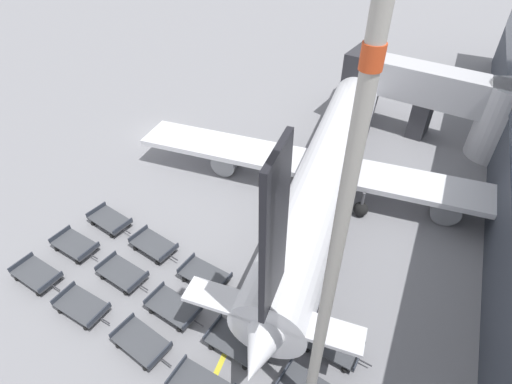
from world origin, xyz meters
TOP-DOWN VIEW (x-y plane):
  - ground_plane at (0.00, 0.00)m, footprint 500.00×500.00m
  - jet_bridge at (25.29, 10.74)m, footprint 16.87×6.48m
  - airplane at (18.03, -0.68)m, footprint 32.77×39.21m
  - baggage_dolly_row_near_col_a at (3.97, -18.39)m, footprint 3.93×2.10m
  - baggage_dolly_row_near_col_b at (8.35, -18.95)m, footprint 3.91×2.03m
  - baggage_dolly_row_near_col_c at (13.04, -19.31)m, footprint 3.95×2.28m
  - baggage_dolly_row_mid_a_col_a at (4.28, -15.39)m, footprint 3.93×2.12m
  - baggage_dolly_row_mid_a_col_b at (8.91, -15.96)m, footprint 3.94×2.19m
  - baggage_dolly_row_mid_a_col_c at (13.34, -16.67)m, footprint 3.94×2.16m
  - baggage_dolly_row_mid_a_col_d at (17.72, -17.09)m, footprint 3.92×2.07m
  - baggage_dolly_row_mid_b_col_a at (4.74, -12.40)m, footprint 3.95×2.30m
  - baggage_dolly_row_mid_b_col_b at (9.22, -13.06)m, footprint 3.95×2.28m
  - baggage_dolly_row_mid_b_col_c at (13.79, -13.81)m, footprint 3.93×2.12m
  - baggage_dolly_row_mid_b_col_d at (18.24, -14.17)m, footprint 3.92×2.07m
  - baggage_dolly_row_mid_b_col_e at (22.56, -14.96)m, footprint 3.92×2.05m
  - apron_light_mast at (22.39, -18.36)m, footprint 2.00×0.70m
  - stand_guidance_stripe at (16.49, -8.78)m, footprint 2.64×24.24m

SIDE VIEW (x-z plane):
  - ground_plane at x=0.00m, z-range 0.00..0.00m
  - stand_guidance_stripe at x=16.49m, z-range 0.00..0.01m
  - baggage_dolly_row_near_col_a at x=3.97m, z-range 0.03..0.95m
  - baggage_dolly_row_near_col_b at x=8.35m, z-range 0.03..0.95m
  - baggage_dolly_row_near_col_c at x=13.04m, z-range 0.03..0.95m
  - baggage_dolly_row_mid_a_col_a at x=4.28m, z-range 0.03..0.95m
  - baggage_dolly_row_mid_a_col_b at x=8.91m, z-range 0.03..0.95m
  - baggage_dolly_row_mid_a_col_c at x=13.34m, z-range 0.03..0.95m
  - baggage_dolly_row_mid_a_col_d at x=17.72m, z-range 0.03..0.95m
  - baggage_dolly_row_mid_b_col_a at x=4.74m, z-range 0.03..0.95m
  - baggage_dolly_row_mid_b_col_b at x=9.22m, z-range 0.03..0.95m
  - baggage_dolly_row_mid_b_col_c at x=13.79m, z-range 0.03..0.95m
  - baggage_dolly_row_mid_b_col_d at x=18.24m, z-range 0.03..0.95m
  - baggage_dolly_row_mid_b_col_e at x=22.56m, z-range 0.03..0.95m
  - airplane at x=18.03m, z-range -3.69..9.72m
  - jet_bridge at x=25.29m, z-range 0.72..7.82m
  - apron_light_mast at x=22.39m, z-range 2.15..24.60m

